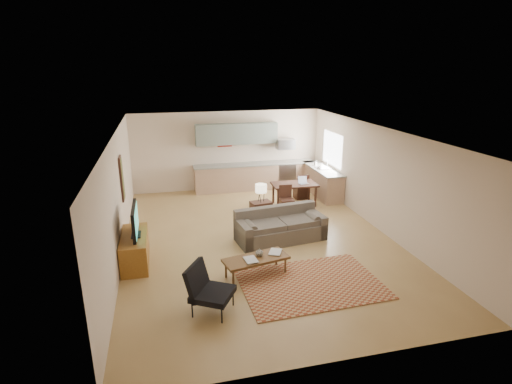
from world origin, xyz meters
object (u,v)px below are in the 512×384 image
object	(u,v)px
armchair	(213,289)
dining_table	(294,194)
coffee_table	(256,266)
console_table	(261,213)
tv_credenza	(135,249)
sofa	(281,225)

from	to	relation	value
armchair	dining_table	world-z (taller)	armchair
armchair	dining_table	xyz separation A→B (m)	(3.22, 5.05, -0.09)
coffee_table	console_table	world-z (taller)	console_table
coffee_table	tv_credenza	size ratio (longest dim) A/B	0.94
console_table	dining_table	size ratio (longest dim) A/B	0.47
coffee_table	console_table	distance (m)	2.85
coffee_table	dining_table	bearing A→B (deg)	48.70
coffee_table	armchair	bearing A→B (deg)	-146.91
armchair	coffee_table	bearing A→B (deg)	-13.65
coffee_table	console_table	size ratio (longest dim) A/B	2.13
armchair	tv_credenza	size ratio (longest dim) A/B	0.61
sofa	armchair	size ratio (longest dim) A/B	2.59
tv_credenza	coffee_table	bearing A→B (deg)	-25.13
sofa	coffee_table	xyz separation A→B (m)	(-1.01, -1.57, -0.19)
sofa	armchair	world-z (taller)	armchair
coffee_table	armchair	world-z (taller)	armchair
armchair	tv_credenza	bearing A→B (deg)	63.35
tv_credenza	armchair	bearing A→B (deg)	-57.34
tv_credenza	console_table	distance (m)	3.62
dining_table	coffee_table	bearing A→B (deg)	-117.22
armchair	dining_table	distance (m)	5.99
sofa	dining_table	bearing A→B (deg)	56.59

